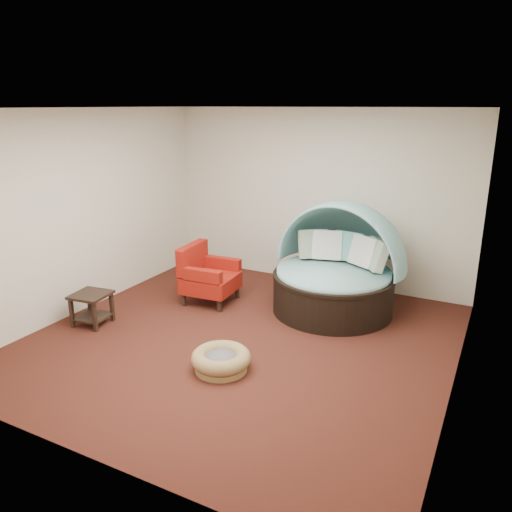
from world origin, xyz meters
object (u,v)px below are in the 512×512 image
at_px(canopy_daybed, 337,261).
at_px(pet_basket, 221,360).
at_px(red_armchair, 207,276).
at_px(side_table, 92,304).

height_order(canopy_daybed, pet_basket, canopy_daybed).
bearing_deg(red_armchair, side_table, -127.17).
bearing_deg(canopy_daybed, side_table, -136.69).
bearing_deg(pet_basket, side_table, 173.45).
distance_m(canopy_daybed, pet_basket, 2.40).
bearing_deg(side_table, pet_basket, -6.55).
bearing_deg(pet_basket, red_armchair, 126.74).
height_order(red_armchair, side_table, red_armchair).
relative_size(pet_basket, red_armchair, 0.84).
relative_size(red_armchair, side_table, 1.69).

